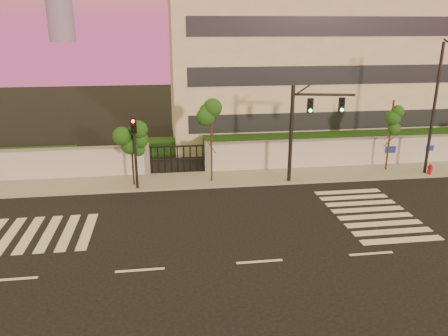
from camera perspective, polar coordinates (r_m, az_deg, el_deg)
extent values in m
plane|color=black|center=(18.98, 4.66, -12.10)|extent=(120.00, 120.00, 0.00)
cube|color=gray|center=(28.37, 0.15, -1.38)|extent=(60.00, 3.00, 0.15)
cube|color=#B6B8BD|center=(34.47, 24.40, 2.11)|extent=(31.00, 0.30, 2.00)
cube|color=slate|center=(34.23, 24.63, 3.81)|extent=(31.00, 0.36, 0.12)
cube|color=slate|center=(29.26, -10.01, 1.05)|extent=(0.35, 0.35, 2.20)
cube|color=slate|center=(29.36, -2.19, 1.38)|extent=(0.35, 0.35, 2.20)
cube|color=black|center=(34.15, 14.33, 2.87)|extent=(20.00, 2.00, 1.80)
cube|color=black|center=(34.18, -6.36, 2.82)|extent=(6.00, 1.50, 1.20)
cube|color=beige|center=(40.22, 10.90, 12.72)|extent=(24.00, 12.00, 12.00)
cube|color=#262D38|center=(35.12, 13.65, 6.02)|extent=(22.00, 0.08, 1.40)
cube|color=#262D38|center=(34.59, 14.08, 11.69)|extent=(22.00, 0.08, 1.40)
cube|color=#262D38|center=(34.41, 14.54, 17.48)|extent=(22.00, 0.08, 1.40)
cube|color=silver|center=(23.40, -26.20, -7.91)|extent=(0.50, 4.00, 0.02)
cube|color=silver|center=(23.12, -24.07, -7.91)|extent=(0.50, 4.00, 0.02)
cube|color=silver|center=(22.88, -21.89, -7.90)|extent=(0.50, 4.00, 0.02)
cube|color=silver|center=(22.67, -19.67, -7.87)|extent=(0.50, 4.00, 0.02)
cube|color=silver|center=(22.49, -17.41, -7.84)|extent=(0.50, 4.00, 0.02)
cube|color=silver|center=(22.23, 22.21, -8.71)|extent=(4.00, 0.50, 0.02)
cube|color=silver|center=(22.93, 21.11, -7.75)|extent=(4.00, 0.50, 0.02)
cube|color=silver|center=(23.63, 20.09, -6.84)|extent=(4.00, 0.50, 0.02)
cube|color=silver|center=(24.36, 19.13, -5.98)|extent=(4.00, 0.50, 0.02)
cube|color=silver|center=(25.09, 18.22, -5.17)|extent=(4.00, 0.50, 0.02)
cube|color=silver|center=(25.83, 17.37, -4.41)|extent=(4.00, 0.50, 0.02)
cube|color=silver|center=(26.59, 16.57, -3.69)|extent=(4.00, 0.50, 0.02)
cube|color=silver|center=(27.35, 15.82, -3.00)|extent=(4.00, 0.50, 0.02)
cube|color=silver|center=(19.63, -26.03, -12.93)|extent=(2.00, 0.15, 0.01)
cube|color=silver|center=(18.65, -10.93, -12.96)|extent=(2.00, 0.15, 0.01)
cube|color=silver|center=(18.97, 4.66, -12.08)|extent=(2.00, 0.15, 0.01)
cube|color=silver|center=(20.55, 18.65, -10.54)|extent=(2.00, 0.15, 0.01)
cylinder|color=#382314|center=(27.16, -11.91, 1.67)|extent=(0.11, 0.11, 4.07)
sphere|color=#204E16|center=(26.85, -12.07, 4.17)|extent=(1.04, 1.04, 1.04)
sphere|color=#204E16|center=(27.16, -11.27, 3.04)|extent=(0.79, 0.79, 0.79)
sphere|color=#204E16|center=(26.84, -12.64, 3.22)|extent=(0.75, 0.75, 0.75)
cylinder|color=#382314|center=(27.08, -1.66, 3.22)|extent=(0.13, 0.13, 5.18)
sphere|color=#204E16|center=(26.72, -1.69, 6.44)|extent=(1.16, 1.16, 1.16)
sphere|color=#204E16|center=(27.14, -0.95, 4.95)|extent=(0.89, 0.89, 0.89)
sphere|color=#204E16|center=(26.65, -2.32, 5.26)|extent=(0.84, 0.84, 0.84)
cylinder|color=#382314|center=(31.34, 20.81, 3.85)|extent=(0.13, 0.13, 4.92)
sphere|color=#204E16|center=(31.04, 21.11, 6.48)|extent=(1.20, 1.20, 1.20)
sphere|color=#204E16|center=(31.55, 21.38, 5.25)|extent=(0.92, 0.92, 0.92)
sphere|color=#204E16|center=(30.84, 20.61, 5.53)|extent=(0.88, 0.88, 0.88)
cylinder|color=black|center=(27.25, 8.74, 4.19)|extent=(0.24, 0.24, 6.17)
cylinder|color=black|center=(27.37, 12.84, 9.33)|extent=(3.74, 0.90, 0.16)
cube|color=black|center=(27.16, 11.19, 7.99)|extent=(0.35, 0.18, 0.90)
sphere|color=#0CF259|center=(27.10, 11.23, 7.37)|extent=(0.20, 0.20, 0.20)
cube|color=black|center=(27.86, 15.11, 7.96)|extent=(0.35, 0.18, 0.90)
sphere|color=#0CF259|center=(27.81, 15.15, 7.36)|extent=(0.20, 0.20, 0.20)
cylinder|color=black|center=(26.38, -11.51, 1.86)|extent=(0.17, 0.17, 4.64)
cube|color=black|center=(25.92, -11.75, 5.44)|extent=(0.36, 0.19, 0.93)
sphere|color=red|center=(25.76, -11.80, 6.01)|extent=(0.21, 0.21, 0.21)
cylinder|color=black|center=(31.30, 25.69, 6.70)|extent=(0.19, 0.19, 8.61)
cylinder|color=#AF0B1B|center=(32.01, 25.25, -0.50)|extent=(0.25, 0.25, 0.56)
cylinder|color=#AF0B1B|center=(31.92, 25.33, 0.07)|extent=(0.31, 0.31, 0.11)
sphere|color=#AF0B1B|center=(31.88, 25.36, 0.28)|extent=(0.20, 0.20, 0.20)
cylinder|color=#AF0B1B|center=(31.98, 25.28, -0.31)|extent=(0.33, 0.15, 0.11)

